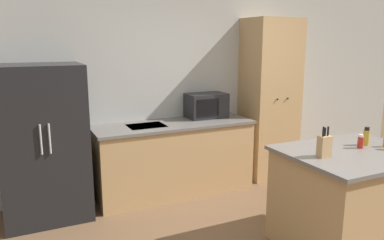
{
  "coord_description": "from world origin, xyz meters",
  "views": [
    {
      "loc": [
        -2.25,
        -2.18,
        1.89
      ],
      "look_at": [
        -0.58,
        1.4,
        1.05
      ],
      "focal_mm": 35.0,
      "sensor_mm": 36.0,
      "label": 1
    }
  ],
  "objects_px": {
    "refrigerator": "(44,143)",
    "knife_block": "(324,146)",
    "pantry_cabinet": "(269,99)",
    "spice_bottle_amber_oil": "(361,142)",
    "microwave": "(206,105)",
    "spice_bottle_tall_dark": "(366,137)"
  },
  "relations": [
    {
      "from": "refrigerator",
      "to": "spice_bottle_tall_dark",
      "type": "height_order",
      "value": "refrigerator"
    },
    {
      "from": "knife_block",
      "to": "microwave",
      "type": "bearing_deg",
      "value": 92.37
    },
    {
      "from": "pantry_cabinet",
      "to": "spice_bottle_amber_oil",
      "type": "relative_size",
      "value": 17.13
    },
    {
      "from": "refrigerator",
      "to": "knife_block",
      "type": "xyz_separation_m",
      "value": [
        2.11,
        -1.85,
        0.19
      ]
    },
    {
      "from": "refrigerator",
      "to": "pantry_cabinet",
      "type": "relative_size",
      "value": 0.76
    },
    {
      "from": "pantry_cabinet",
      "to": "refrigerator",
      "type": "bearing_deg",
      "value": -178.5
    },
    {
      "from": "refrigerator",
      "to": "knife_block",
      "type": "distance_m",
      "value": 2.81
    },
    {
      "from": "spice_bottle_tall_dark",
      "to": "spice_bottle_amber_oil",
      "type": "xyz_separation_m",
      "value": [
        -0.13,
        -0.05,
        -0.02
      ]
    },
    {
      "from": "microwave",
      "to": "spice_bottle_amber_oil",
      "type": "relative_size",
      "value": 4.01
    },
    {
      "from": "refrigerator",
      "to": "spice_bottle_amber_oil",
      "type": "bearing_deg",
      "value": -34.44
    },
    {
      "from": "microwave",
      "to": "spice_bottle_tall_dark",
      "type": "xyz_separation_m",
      "value": [
        0.72,
        -1.9,
        -0.05
      ]
    },
    {
      "from": "pantry_cabinet",
      "to": "knife_block",
      "type": "relative_size",
      "value": 8.18
    },
    {
      "from": "microwave",
      "to": "spice_bottle_tall_dark",
      "type": "height_order",
      "value": "microwave"
    },
    {
      "from": "refrigerator",
      "to": "pantry_cabinet",
      "type": "bearing_deg",
      "value": 1.5
    },
    {
      "from": "knife_block",
      "to": "spice_bottle_tall_dark",
      "type": "height_order",
      "value": "knife_block"
    },
    {
      "from": "refrigerator",
      "to": "knife_block",
      "type": "bearing_deg",
      "value": -41.27
    },
    {
      "from": "pantry_cabinet",
      "to": "microwave",
      "type": "height_order",
      "value": "pantry_cabinet"
    },
    {
      "from": "knife_block",
      "to": "spice_bottle_amber_oil",
      "type": "height_order",
      "value": "knife_block"
    },
    {
      "from": "refrigerator",
      "to": "knife_block",
      "type": "relative_size",
      "value": 6.2
    },
    {
      "from": "pantry_cabinet",
      "to": "spice_bottle_amber_oil",
      "type": "distance_m",
      "value": 1.9
    },
    {
      "from": "pantry_cabinet",
      "to": "knife_block",
      "type": "distance_m",
      "value": 2.11
    },
    {
      "from": "spice_bottle_amber_oil",
      "to": "pantry_cabinet",
      "type": "bearing_deg",
      "value": 79.2
    }
  ]
}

